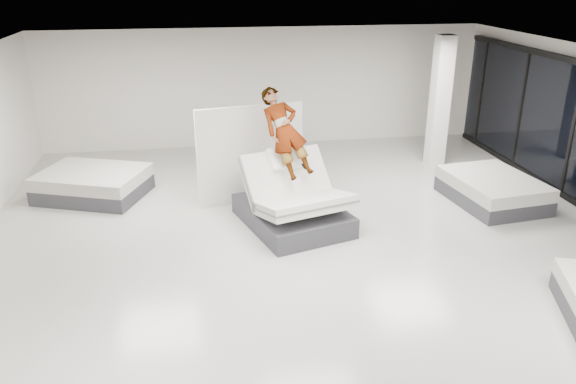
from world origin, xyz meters
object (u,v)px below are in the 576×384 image
Objects in this scene: hero_bed at (293,204)px; remote at (304,166)px; divider_panel at (251,154)px; flat_bed_right_far at (492,190)px; flat_bed_left_far at (93,184)px; column at (440,102)px; person at (285,151)px.

hero_bed is 0.77m from remote.
hero_bed is at bearing -76.09° from divider_panel.
hero_bed reaches higher than flat_bed_right_far.
hero_bed reaches higher than flat_bed_left_far.
hero_bed is 1.16× the size of flat_bed_right_far.
divider_panel reaches higher than remote.
hero_bed is at bearing -144.02° from column.
remote is 4.26m from flat_bed_right_far.
flat_bed_left_far is at bearing 151.59° from hero_bed.
divider_panel is 1.01× the size of flat_bed_right_far.
divider_panel is (-0.87, 1.35, -0.15)m from remote.
remote reaches higher than flat_bed_left_far.
hero_bed is 4.38m from flat_bed_right_far.
person reaches higher than hero_bed.
person is 13.06× the size of remote.
remote is at bearing 14.75° from hero_bed.
column is (-0.20, 2.57, 1.32)m from flat_bed_right_far.
person is 4.60m from flat_bed_right_far.
column reaches higher than flat_bed_right_far.
remote is (0.21, 0.06, 0.74)m from hero_bed.
column is (4.82, 1.62, 0.57)m from divider_panel.
remote reaches higher than flat_bed_right_far.
person is at bearing 122.15° from remote.
person is (-0.10, 0.33, 0.98)m from hero_bed.
divider_panel is at bearing -161.45° from column.
flat_bed_left_far is (-3.37, 0.78, -0.74)m from divider_panel.
column reaches higher than divider_panel.
remote is 0.06× the size of divider_panel.
remote is 4.83m from flat_bed_left_far.
flat_bed_right_far is (4.36, 0.44, -0.16)m from hero_bed.
person is 5.04m from column.
person reaches higher than remote.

